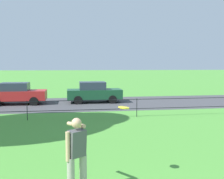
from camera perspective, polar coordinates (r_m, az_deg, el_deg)
name	(u,v)px	position (r m, az deg, el deg)	size (l,w,h in m)	color
street_strip	(80,104)	(19.27, -6.90, -3.02)	(80.00, 7.03, 0.01)	#424247
park_fence	(84,106)	(13.80, -6.13, -3.47)	(39.73, 0.04, 1.00)	black
person_thrower	(76,153)	(5.85, -7.68, -13.41)	(0.45, 0.86, 1.65)	gray
frisbee	(124,108)	(6.34, 2.55, -3.92)	(0.33, 0.33, 0.06)	yellow
car_red_right	(17,93)	(19.89, -19.88, -0.79)	(4.00, 1.82, 1.54)	red
car_dark_green_center	(94,92)	(19.70, -3.92, -0.55)	(4.00, 1.82, 1.54)	#194C2D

